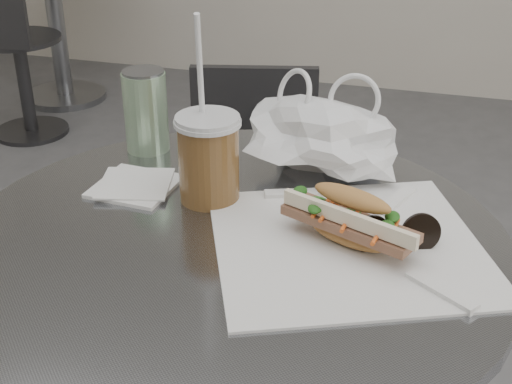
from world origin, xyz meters
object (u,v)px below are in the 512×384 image
(bg_chair, at_px, (18,69))
(iced_coffee, at_px, (209,157))
(sunglasses, at_px, (396,236))
(banh_mi, at_px, (350,218))
(bg_table, at_px, (54,5))
(drink_can, at_px, (146,111))
(chair_far, at_px, (252,245))

(bg_chair, xyz_separation_m, iced_coffee, (1.45, -1.62, 0.50))
(bg_chair, height_order, sunglasses, sunglasses)
(iced_coffee, bearing_deg, banh_mi, -17.87)
(bg_table, xyz_separation_m, drink_can, (1.38, -1.96, 0.34))
(iced_coffee, bearing_deg, sunglasses, -13.11)
(bg_table, relative_size, sunglasses, 6.47)
(bg_chair, bearing_deg, sunglasses, -51.36)
(chair_far, xyz_separation_m, iced_coffee, (0.09, -0.53, 0.48))
(chair_far, distance_m, iced_coffee, 0.72)
(drink_can, bearing_deg, sunglasses, -24.92)
(bg_chair, height_order, iced_coffee, iced_coffee)
(bg_table, bearing_deg, banh_mi, -51.03)
(sunglasses, distance_m, drink_can, 0.49)
(sunglasses, bearing_deg, bg_chair, 114.95)
(sunglasses, xyz_separation_m, drink_can, (-0.44, 0.20, 0.05))
(sunglasses, relative_size, drink_can, 0.82)
(bg_table, xyz_separation_m, iced_coffee, (1.54, -2.10, 0.34))
(bg_table, xyz_separation_m, chair_far, (1.44, -1.57, -0.14))
(banh_mi, xyz_separation_m, sunglasses, (0.06, 0.01, -0.02))
(bg_chair, xyz_separation_m, sunglasses, (1.73, -1.69, 0.45))
(bg_table, xyz_separation_m, bg_chair, (0.08, -0.48, -0.16))
(bg_chair, xyz_separation_m, drink_can, (1.29, -1.49, 0.50))
(bg_chair, bearing_deg, iced_coffee, -55.28)
(banh_mi, relative_size, sunglasses, 2.11)
(bg_table, bearing_deg, sunglasses, -50.01)
(chair_far, distance_m, banh_mi, 0.81)
(chair_far, bearing_deg, banh_mi, 103.98)
(iced_coffee, bearing_deg, bg_table, 126.19)
(bg_chair, relative_size, drink_can, 4.89)
(banh_mi, distance_m, sunglasses, 0.06)
(bg_chair, distance_m, drink_can, 2.03)
(bg_chair, relative_size, banh_mi, 2.82)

